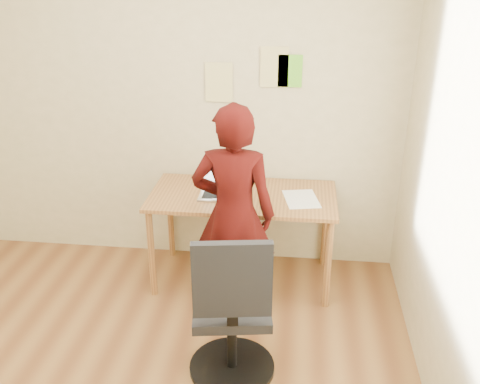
# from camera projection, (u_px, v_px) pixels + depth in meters

# --- Properties ---
(room) EXTENTS (3.58, 3.58, 2.78)m
(room) POSITION_uv_depth(u_px,v_px,m) (101.00, 190.00, 2.58)
(room) COLOR brown
(room) RESTS_ON ground
(desk) EXTENTS (1.40, 0.70, 0.74)m
(desk) POSITION_uv_depth(u_px,v_px,m) (243.00, 205.00, 4.06)
(desk) COLOR #9E6B36
(desk) RESTS_ON ground
(laptop) EXTENTS (0.32, 0.28, 0.23)m
(laptop) POSITION_uv_depth(u_px,v_px,m) (221.00, 188.00, 4.01)
(laptop) COLOR silver
(laptop) RESTS_ON desk
(paper_sheet) EXTENTS (0.30, 0.38, 0.00)m
(paper_sheet) POSITION_uv_depth(u_px,v_px,m) (301.00, 199.00, 3.95)
(paper_sheet) COLOR white
(paper_sheet) RESTS_ON desk
(phone) EXTENTS (0.08, 0.13, 0.01)m
(phone) POSITION_uv_depth(u_px,v_px,m) (264.00, 204.00, 3.85)
(phone) COLOR black
(phone) RESTS_ON desk
(wall_note_left) EXTENTS (0.21, 0.00, 0.30)m
(wall_note_left) POSITION_uv_depth(u_px,v_px,m) (219.00, 82.00, 4.06)
(wall_note_left) COLOR #D6C980
(wall_note_left) RESTS_ON room
(wall_note_mid) EXTENTS (0.21, 0.00, 0.30)m
(wall_note_mid) POSITION_uv_depth(u_px,v_px,m) (274.00, 67.00, 3.97)
(wall_note_mid) COLOR #D6C980
(wall_note_mid) RESTS_ON room
(wall_note_right) EXTENTS (0.18, 0.00, 0.24)m
(wall_note_right) POSITION_uv_depth(u_px,v_px,m) (290.00, 71.00, 3.97)
(wall_note_right) COLOR #68CE2E
(wall_note_right) RESTS_ON room
(office_chair) EXTENTS (0.53, 0.54, 1.03)m
(office_chair) POSITION_uv_depth(u_px,v_px,m) (232.00, 318.00, 3.13)
(office_chair) COLOR black
(office_chair) RESTS_ON ground
(person) EXTENTS (0.58, 0.39, 1.56)m
(person) POSITION_uv_depth(u_px,v_px,m) (234.00, 215.00, 3.61)
(person) COLOR #330807
(person) RESTS_ON ground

